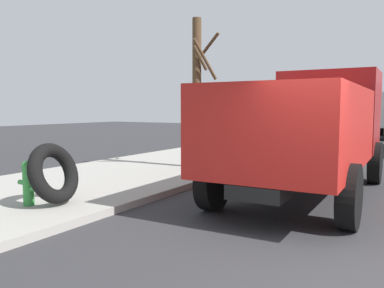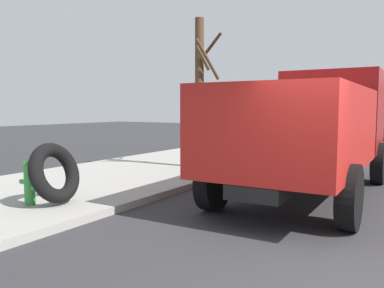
% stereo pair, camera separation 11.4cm
% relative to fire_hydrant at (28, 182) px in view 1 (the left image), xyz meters
% --- Properties ---
extents(ground_plane, '(80.00, 80.00, 0.00)m').
position_rel_fire_hydrant_xyz_m(ground_plane, '(0.23, -5.47, -0.61)').
color(ground_plane, '#2D2D30').
extents(sidewalk_curb, '(36.00, 5.00, 0.15)m').
position_rel_fire_hydrant_xyz_m(sidewalk_curb, '(0.23, 1.03, -0.53)').
color(sidewalk_curb, '#99968E').
rests_on(sidewalk_curb, ground).
extents(fire_hydrant, '(0.23, 0.53, 0.86)m').
position_rel_fire_hydrant_xyz_m(fire_hydrant, '(0.00, 0.00, 0.00)').
color(fire_hydrant, '#2D8438').
rests_on(fire_hydrant, sidewalk_curb).
extents(loose_tire, '(1.28, 0.81, 1.22)m').
position_rel_fire_hydrant_xyz_m(loose_tire, '(0.30, -0.37, 0.15)').
color(loose_tire, black).
rests_on(loose_tire, sidewalk_curb).
extents(dump_truck_red, '(7.06, 2.93, 3.00)m').
position_rel_fire_hydrant_xyz_m(dump_truck_red, '(4.53, -4.08, 1.00)').
color(dump_truck_red, red).
rests_on(dump_truck_red, ground).
extents(bare_tree, '(1.23, 0.99, 4.59)m').
position_rel_fire_hydrant_xyz_m(bare_tree, '(5.88, -0.27, 1.94)').
color(bare_tree, '#4C3823').
rests_on(bare_tree, sidewalk_curb).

